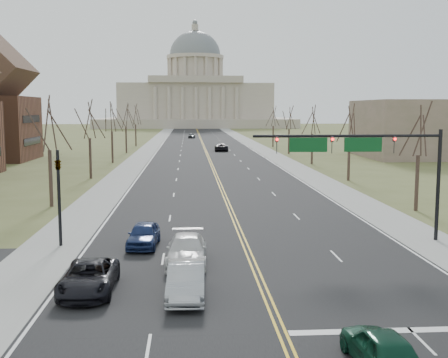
{
  "coord_description": "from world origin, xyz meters",
  "views": [
    {
      "loc": [
        -3.51,
        -21.24,
        8.49
      ],
      "look_at": [
        -0.73,
        22.49,
        3.0
      ],
      "focal_mm": 45.0,
      "sensor_mm": 36.0,
      "label": 1
    }
  ],
  "objects": [
    {
      "name": "signal_left",
      "position": [
        -11.5,
        13.5,
        3.71
      ],
      "size": [
        0.32,
        0.36,
        6.0
      ],
      "color": "black",
      "rests_on": "ground"
    },
    {
      "name": "car_sb_outer_second",
      "position": [
        -6.32,
        13.0,
        0.76
      ],
      "size": [
        2.05,
        4.52,
        1.51
      ],
      "primitive_type": "imported",
      "rotation": [
        0.0,
        0.0,
        -0.06
      ],
      "color": "navy",
      "rests_on": "road"
    },
    {
      "name": "capitol",
      "position": [
        0.0,
        249.91,
        14.2
      ],
      "size": [
        90.0,
        60.0,
        50.0
      ],
      "color": "#B7AC99",
      "rests_on": "ground"
    },
    {
      "name": "signal_mast",
      "position": [
        7.45,
        13.5,
        5.76
      ],
      "size": [
        12.12,
        0.44,
        7.2
      ],
      "color": "black",
      "rests_on": "ground"
    },
    {
      "name": "road",
      "position": [
        0.0,
        110.0,
        0.01
      ],
      "size": [
        20.0,
        380.0,
        0.01
      ],
      "primitive_type": "cube",
      "color": "black",
      "rests_on": "ground"
    },
    {
      "name": "edge_line_right",
      "position": [
        9.8,
        110.0,
        0.01
      ],
      "size": [
        0.15,
        380.0,
        0.01
      ],
      "primitive_type": "cube",
      "color": "silver",
      "rests_on": "road"
    },
    {
      "name": "tree_l_2",
      "position": [
        -15.5,
        68.0,
        6.94
      ],
      "size": [
        3.96,
        3.96,
        9.0
      ],
      "color": "#392921",
      "rests_on": "ground"
    },
    {
      "name": "tree_l_1",
      "position": [
        -15.5,
        48.0,
        6.94
      ],
      "size": [
        3.96,
        3.96,
        9.0
      ],
      "color": "#392921",
      "rests_on": "ground"
    },
    {
      "name": "cross_road",
      "position": [
        0.0,
        6.0,
        0.01
      ],
      "size": [
        120.0,
        14.0,
        0.01
      ],
      "primitive_type": "cube",
      "color": "black",
      "rests_on": "ground"
    },
    {
      "name": "ground",
      "position": [
        0.0,
        0.0,
        0.0
      ],
      "size": [
        600.0,
        600.0,
        0.0
      ],
      "primitive_type": "plane",
      "color": "#52572B",
      "rests_on": "ground"
    },
    {
      "name": "center_line",
      "position": [
        0.0,
        110.0,
        0.01
      ],
      "size": [
        0.42,
        380.0,
        0.01
      ],
      "primitive_type": "cube",
      "color": "gold",
      "rests_on": "road"
    },
    {
      "name": "car_far_nb",
      "position": [
        3.13,
        92.07,
        0.79
      ],
      "size": [
        2.7,
        5.67,
        1.56
      ],
      "primitive_type": "imported",
      "rotation": [
        0.0,
        0.0,
        3.12
      ],
      "color": "black",
      "rests_on": "road"
    },
    {
      "name": "car_sb_outer_lead",
      "position": [
        -8.17,
        4.36,
        0.73
      ],
      "size": [
        2.4,
        5.16,
        1.43
      ],
      "primitive_type": "imported",
      "rotation": [
        0.0,
        0.0,
        0.0
      ],
      "color": "black",
      "rests_on": "road"
    },
    {
      "name": "edge_line_left",
      "position": [
        -9.8,
        110.0,
        0.01
      ],
      "size": [
        0.15,
        380.0,
        0.01
      ],
      "primitive_type": "cube",
      "color": "silver",
      "rests_on": "road"
    },
    {
      "name": "stop_bar",
      "position": [
        5.0,
        -1.0,
        0.01
      ],
      "size": [
        9.5,
        0.5,
        0.01
      ],
      "primitive_type": "cube",
      "color": "silver",
      "rests_on": "road"
    },
    {
      "name": "car_sb_inner_second",
      "position": [
        -3.65,
        8.87,
        0.79
      ],
      "size": [
        2.34,
        5.41,
        1.55
      ],
      "primitive_type": "imported",
      "rotation": [
        0.0,
        0.0,
        -0.03
      ],
      "color": "silver",
      "rests_on": "road"
    },
    {
      "name": "sidewalk_left",
      "position": [
        -12.0,
        110.0,
        0.01
      ],
      "size": [
        4.0,
        380.0,
        0.03
      ],
      "primitive_type": "cube",
      "color": "gray",
      "rests_on": "ground"
    },
    {
      "name": "car_nb_inner_lead",
      "position": [
        2.73,
        -4.12,
        0.72
      ],
      "size": [
        1.97,
        4.28,
        1.42
      ],
      "primitive_type": "imported",
      "rotation": [
        0.0,
        0.0,
        3.21
      ],
      "color": "#0C3826",
      "rests_on": "road"
    },
    {
      "name": "tree_l_4",
      "position": [
        -15.5,
        108.0,
        6.94
      ],
      "size": [
        3.96,
        3.96,
        9.0
      ],
      "color": "#392921",
      "rests_on": "ground"
    },
    {
      "name": "bldg_right_mass",
      "position": [
        40.0,
        76.0,
        5.0
      ],
      "size": [
        25.0,
        20.0,
        10.0
      ],
      "primitive_type": "cube",
      "color": "#6F634F",
      "rests_on": "ground"
    },
    {
      "name": "tree_l_0",
      "position": [
        -15.5,
        28.0,
        6.94
      ],
      "size": [
        3.96,
        3.96,
        9.0
      ],
      "color": "#392921",
      "rests_on": "ground"
    },
    {
      "name": "car_far_sb",
      "position": [
        -2.52,
        142.64,
        0.77
      ],
      "size": [
        2.24,
        4.6,
        1.51
      ],
      "primitive_type": "imported",
      "rotation": [
        0.0,
        0.0,
        -0.11
      ],
      "color": "#4E5256",
      "rests_on": "road"
    },
    {
      "name": "sidewalk_right",
      "position": [
        12.0,
        110.0,
        0.01
      ],
      "size": [
        4.0,
        380.0,
        0.03
      ],
      "primitive_type": "cube",
      "color": "gray",
      "rests_on": "ground"
    },
    {
      "name": "tree_r_4",
      "position": [
        15.5,
        104.0,
        6.55
      ],
      "size": [
        3.74,
        3.74,
        8.5
      ],
      "color": "#392921",
      "rests_on": "ground"
    },
    {
      "name": "car_sb_inner_lead",
      "position": [
        -3.65,
        3.37,
        0.79
      ],
      "size": [
        1.78,
        4.78,
        1.56
      ],
      "primitive_type": "imported",
      "rotation": [
        0.0,
        0.0,
        -0.03
      ],
      "color": "#9B9EA3",
      "rests_on": "road"
    },
    {
      "name": "tree_r_3",
      "position": [
        15.5,
        84.0,
        6.55
      ],
      "size": [
        3.74,
        3.74,
        8.5
      ],
      "color": "#392921",
      "rests_on": "ground"
    },
    {
      "name": "tree_r_0",
      "position": [
        15.5,
        24.0,
        6.55
      ],
      "size": [
        3.74,
        3.74,
        8.5
      ],
      "color": "#392921",
      "rests_on": "ground"
    },
    {
      "name": "tree_r_1",
      "position": [
        15.5,
        44.0,
        6.55
      ],
      "size": [
        3.74,
        3.74,
        8.5
      ],
      "color": "#392921",
      "rests_on": "ground"
    },
    {
      "name": "tree_l_3",
      "position": [
        -15.5,
        88.0,
        6.94
      ],
      "size": [
        3.96,
        3.96,
        9.0
      ],
      "color": "#392921",
      "rests_on": "ground"
    },
    {
      "name": "tree_r_2",
      "position": [
        15.5,
        64.0,
        6.55
      ],
      "size": [
        3.74,
        3.74,
        8.5
      ],
      "color": "#392921",
      "rests_on": "ground"
    }
  ]
}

